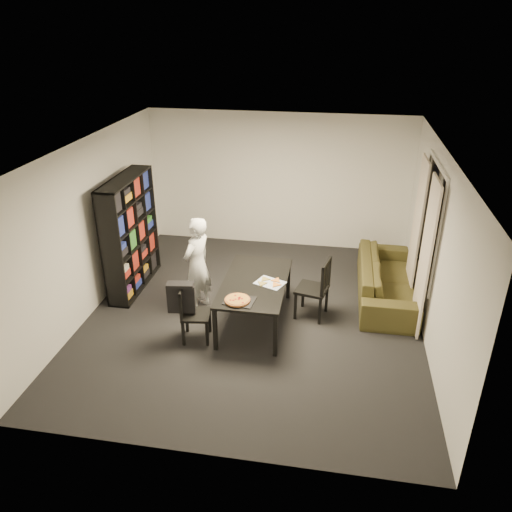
% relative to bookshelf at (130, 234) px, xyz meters
% --- Properties ---
extents(room, '(5.01, 5.51, 2.61)m').
position_rel_bookshelf_xyz_m(room, '(2.16, -0.60, 0.35)').
color(room, black).
rests_on(room, ground).
extents(window_pane, '(0.02, 1.40, 1.60)m').
position_rel_bookshelf_xyz_m(window_pane, '(4.64, -0.00, 0.55)').
color(window_pane, black).
rests_on(window_pane, room).
extents(window_frame, '(0.03, 1.52, 1.72)m').
position_rel_bookshelf_xyz_m(window_frame, '(4.64, -0.00, 0.55)').
color(window_frame, white).
rests_on(window_frame, room).
extents(curtain_left, '(0.03, 0.70, 2.25)m').
position_rel_bookshelf_xyz_m(curtain_left, '(4.56, -0.52, 0.20)').
color(curtain_left, silver).
rests_on(curtain_left, room).
extents(curtain_right, '(0.03, 0.70, 2.25)m').
position_rel_bookshelf_xyz_m(curtain_right, '(4.56, 0.52, 0.20)').
color(curtain_right, silver).
rests_on(curtain_right, room).
extents(bookshelf, '(0.35, 1.50, 1.90)m').
position_rel_bookshelf_xyz_m(bookshelf, '(0.00, 0.00, 0.00)').
color(bookshelf, black).
rests_on(bookshelf, room).
extents(dining_table, '(0.92, 1.65, 0.69)m').
position_rel_bookshelf_xyz_m(dining_table, '(2.20, -0.76, -0.32)').
color(dining_table, black).
rests_on(dining_table, room).
extents(chair_left, '(0.44, 0.44, 0.83)m').
position_rel_bookshelf_xyz_m(chair_left, '(1.38, -1.34, -0.47)').
color(chair_left, black).
rests_on(chair_left, room).
extents(chair_right, '(0.53, 0.53, 0.96)m').
position_rel_bookshelf_xyz_m(chair_right, '(3.11, -0.46, -0.40)').
color(chair_right, black).
rests_on(chair_right, room).
extents(draped_jacket, '(0.39, 0.21, 0.46)m').
position_rel_bookshelf_xyz_m(draped_jacket, '(1.27, -1.36, -0.26)').
color(draped_jacket, black).
rests_on(draped_jacket, chair_left).
extents(person, '(0.54, 0.65, 1.52)m').
position_rel_bookshelf_xyz_m(person, '(1.27, -0.52, -0.19)').
color(person, silver).
rests_on(person, room).
extents(baking_tray, '(0.44, 0.37, 0.01)m').
position_rel_bookshelf_xyz_m(baking_tray, '(2.09, -1.34, -0.26)').
color(baking_tray, black).
rests_on(baking_tray, dining_table).
extents(pepperoni_pizza, '(0.35, 0.35, 0.03)m').
position_rel_bookshelf_xyz_m(pepperoni_pizza, '(2.06, -1.36, -0.23)').
color(pepperoni_pizza, '#9A572C').
rests_on(pepperoni_pizza, dining_table).
extents(kitchen_towel, '(0.48, 0.43, 0.01)m').
position_rel_bookshelf_xyz_m(kitchen_towel, '(2.42, -0.78, -0.26)').
color(kitchen_towel, white).
rests_on(kitchen_towel, dining_table).
extents(pizza_slices, '(0.45, 0.41, 0.01)m').
position_rel_bookshelf_xyz_m(pizza_slices, '(2.42, -0.76, -0.25)').
color(pizza_slices, '#CF8040').
rests_on(pizza_slices, dining_table).
extents(sofa, '(0.86, 2.21, 0.65)m').
position_rel_bookshelf_xyz_m(sofa, '(4.18, 0.32, -0.63)').
color(sofa, '#3E3A19').
rests_on(sofa, room).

